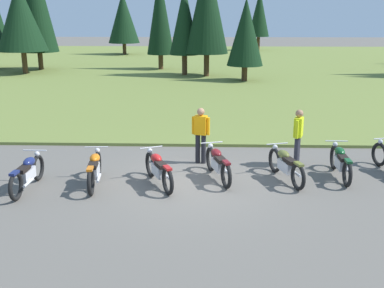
% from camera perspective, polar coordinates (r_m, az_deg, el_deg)
% --- Properties ---
extents(ground_plane, '(140.00, 140.00, 0.00)m').
position_cam_1_polar(ground_plane, '(12.44, -0.09, -4.75)').
color(ground_plane, '#605B54').
extents(grass_moorland, '(80.00, 44.00, 0.10)m').
position_cam_1_polar(grass_moorland, '(37.30, 1.28, 9.24)').
color(grass_moorland, olive).
rests_on(grass_moorland, ground).
extents(forest_treeline, '(46.21, 25.74, 8.67)m').
position_cam_1_polar(forest_treeline, '(36.96, 4.34, 15.80)').
color(forest_treeline, '#47331E').
rests_on(forest_treeline, ground).
extents(motorcycle_navy, '(0.62, 2.10, 0.88)m').
position_cam_1_polar(motorcycle_navy, '(12.57, -19.33, -3.35)').
color(motorcycle_navy, black).
rests_on(motorcycle_navy, ground).
extents(motorcycle_orange, '(0.62, 2.10, 0.88)m').
position_cam_1_polar(motorcycle_orange, '(12.42, -11.73, -2.99)').
color(motorcycle_orange, black).
rests_on(motorcycle_orange, ground).
extents(motorcycle_red, '(1.02, 1.95, 0.88)m').
position_cam_1_polar(motorcycle_red, '(12.20, -4.08, -3.03)').
color(motorcycle_red, black).
rests_on(motorcycle_red, ground).
extents(motorcycle_maroon, '(0.81, 2.04, 0.88)m').
position_cam_1_polar(motorcycle_maroon, '(12.62, 3.17, -2.37)').
color(motorcycle_maroon, black).
rests_on(motorcycle_maroon, ground).
extents(motorcycle_olive, '(0.83, 2.04, 0.88)m').
position_cam_1_polar(motorcycle_olive, '(12.74, 11.31, -2.49)').
color(motorcycle_olive, black).
rests_on(motorcycle_olive, ground).
extents(motorcycle_british_green, '(0.62, 2.10, 0.88)m').
position_cam_1_polar(motorcycle_british_green, '(13.36, 17.58, -2.07)').
color(motorcycle_british_green, black).
rests_on(motorcycle_british_green, ground).
extents(rider_with_back_turned, '(0.33, 0.52, 1.67)m').
position_cam_1_polar(rider_with_back_turned, '(13.89, 12.74, 1.16)').
color(rider_with_back_turned, '#2D2D38').
rests_on(rider_with_back_turned, ground).
extents(rider_near_row_end, '(0.53, 0.31, 1.67)m').
position_cam_1_polar(rider_near_row_end, '(13.78, 1.06, 1.45)').
color(rider_near_row_end, black).
rests_on(rider_near_row_end, ground).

